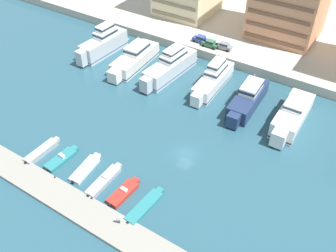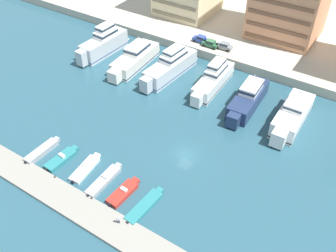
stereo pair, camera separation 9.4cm
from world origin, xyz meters
name	(u,v)px [view 1 (the left image)]	position (x,y,z in m)	size (l,w,h in m)	color
ground_plane	(185,154)	(0.00, 0.00, 0.00)	(400.00, 400.00, 0.00)	#285160
quay_promenade	(301,16)	(0.00, 66.17, 1.12)	(180.00, 70.00, 2.24)	#BCB29E
pier_dock	(119,231)	(0.00, -19.39, 0.27)	(120.00, 4.98, 0.54)	gray
yacht_silver_far_left	(103,44)	(-35.87, 19.86, 2.75)	(4.87, 16.50, 9.11)	silver
yacht_ivory_left	(135,58)	(-25.78, 19.36, 2.00)	(5.57, 17.93, 6.78)	silver
yacht_silver_mid_left	(170,66)	(-16.34, 20.37, 2.45)	(5.57, 18.54, 8.31)	silver
yacht_white_center_left	(213,79)	(-5.70, 21.45, 2.18)	(4.49, 17.15, 7.84)	white
yacht_navy_center	(248,99)	(3.56, 19.20, 1.99)	(4.92, 16.87, 6.72)	navy
yacht_white_center_right	(292,116)	(13.11, 18.66, 2.07)	(4.81, 16.67, 6.77)	white
motorboat_grey_far_left	(42,151)	(-22.15, -13.84, 0.52)	(1.92, 7.89, 1.04)	#9EA3A8
motorboat_teal_left	(61,159)	(-17.83, -13.31, 0.43)	(2.47, 7.25, 1.34)	teal
motorboat_white_mid_left	(85,168)	(-12.71, -12.68, 0.37)	(2.72, 7.62, 1.14)	white
motorboat_grey_center_left	(104,180)	(-8.18, -13.04, 0.44)	(1.99, 8.50, 1.27)	#9EA3A8
motorboat_red_center	(123,193)	(-3.84, -13.36, 0.46)	(2.48, 6.92, 1.27)	red
motorboat_teal_center_right	(145,206)	(0.60, -13.61, 0.35)	(2.52, 8.56, 0.80)	teal
car_blue_far_left	(201,39)	(-16.13, 34.46, 3.22)	(4.12, 1.95, 1.80)	#28428E
car_green_left	(210,43)	(-13.03, 33.70, 3.22)	(4.11, 1.94, 1.80)	#2D6642
car_grey_mid_left	(224,46)	(-9.58, 34.50, 3.22)	(4.15, 2.03, 1.80)	slate
pedestrian_near_edge	(119,219)	(-0.73, -18.37, 1.55)	(0.54, 0.46, 1.69)	#282D3D
bollard_west	(55,176)	(-15.44, -17.14, 0.87)	(0.20, 0.20, 0.61)	#2D2D33
bollard_west_mid	(92,198)	(-7.20, -17.14, 0.87)	(0.20, 0.20, 0.61)	#2D2D33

